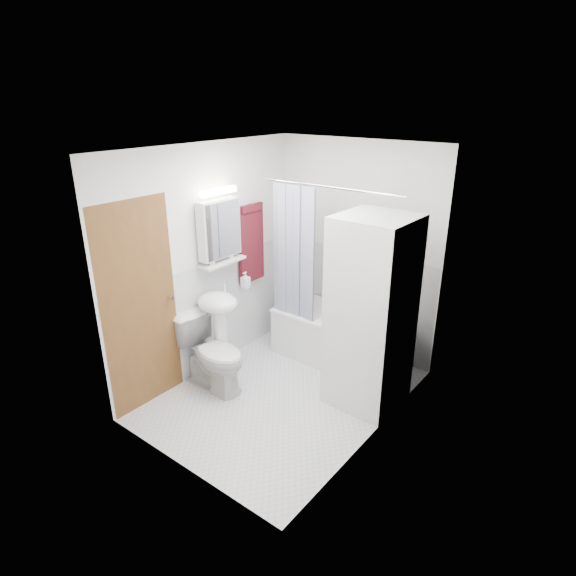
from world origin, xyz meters
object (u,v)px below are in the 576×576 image
Objects in this scene: washer_dryer at (371,314)px; toilet at (213,353)px; sink at (219,316)px; bathtub at (337,335)px.

washer_dryer is 1.64m from toilet.
sink is 0.39m from toilet.
washer_dryer reaches higher than bathtub.
toilet is at bearing -119.89° from bathtub.
washer_dryer reaches higher than toilet.
washer_dryer is (1.43, 0.56, 0.22)m from sink.
sink is 0.56× the size of washer_dryer.
bathtub is 1.01m from washer_dryer.
toilet is (-0.71, -1.24, 0.08)m from bathtub.
bathtub is at bearing -28.61° from toilet.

